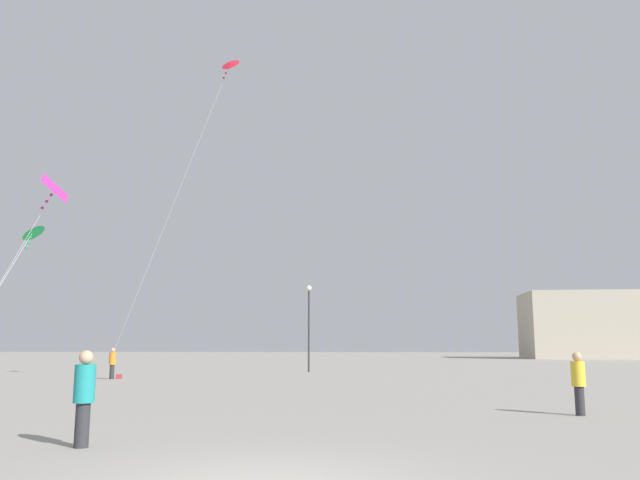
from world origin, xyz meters
name	(u,v)px	position (x,y,z in m)	size (l,w,h in m)	color
person_in_orange	(112,362)	(-11.51, 24.78, 0.89)	(0.35, 0.35, 1.62)	#2D2D33
person_in_yellow	(578,380)	(6.99, 8.39, 0.87)	(0.35, 0.35, 1.59)	#2D2D33
person_in_teal	(84,394)	(-3.54, 2.75, 0.92)	(0.37, 0.37, 1.68)	#2D2D33
kite_crimson_diamond	(227,71)	(-4.78, 20.06, 14.90)	(7.43, 5.30, 14.29)	red
kite_emerald_diamond	(32,233)	(-12.47, 17.41, 6.50)	(1.36, 6.50, 5.61)	green
kite_magenta_delta	(55,190)	(-8.38, 10.92, 6.72)	(3.56, 1.42, 5.87)	#D12899
building_left_hall	(613,325)	(35.00, 76.47, 4.28)	(22.85, 11.21, 8.56)	#B2A893
lamppost_east	(309,315)	(-1.76, 33.80, 3.76)	(0.36, 0.36, 5.72)	#2D2D30
handbag_beside_flyer	(119,377)	(-11.16, 24.88, 0.12)	(0.32, 0.14, 0.24)	maroon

